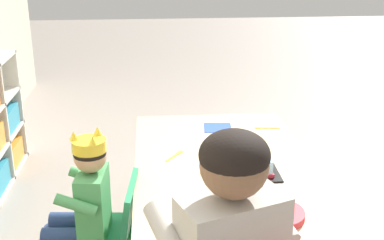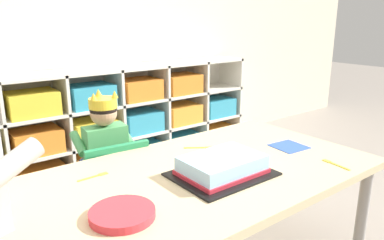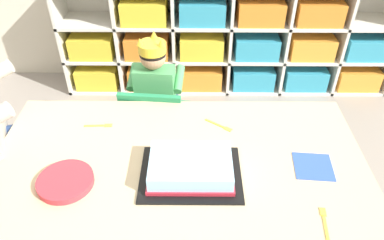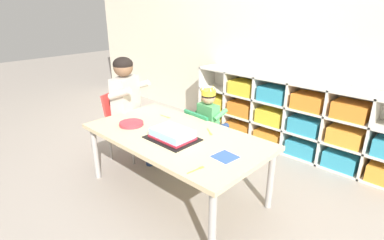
% 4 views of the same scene
% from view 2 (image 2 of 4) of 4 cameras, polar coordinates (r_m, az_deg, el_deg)
% --- Properties ---
extents(storage_cubby_shelf, '(2.40, 0.32, 0.79)m').
position_cam_2_polar(storage_cubby_shelf, '(2.89, -11.65, -0.82)').
color(storage_cubby_shelf, silver).
rests_on(storage_cubby_shelf, ground).
extents(activity_table, '(1.52, 0.83, 0.54)m').
position_cam_2_polar(activity_table, '(1.56, 1.22, -9.57)').
color(activity_table, '#D1B789').
rests_on(activity_table, ground).
extents(classroom_chair_blue, '(0.37, 0.35, 0.57)m').
position_cam_2_polar(classroom_chair_blue, '(1.95, -12.22, -9.22)').
color(classroom_chair_blue, '#238451').
rests_on(classroom_chair_blue, ground).
extents(child_with_crown, '(0.31, 0.31, 0.81)m').
position_cam_2_polar(child_with_crown, '(1.99, -13.53, -4.20)').
color(child_with_crown, '#4C9E5B').
rests_on(child_with_crown, ground).
extents(birthday_cake_on_tray, '(0.39, 0.30, 0.08)m').
position_cam_2_polar(birthday_cake_on_tray, '(1.50, 4.64, -7.25)').
color(birthday_cake_on_tray, black).
rests_on(birthday_cake_on_tray, activity_table).
extents(paper_plate_stack, '(0.21, 0.21, 0.03)m').
position_cam_2_polar(paper_plate_stack, '(1.23, -10.70, -14.02)').
color(paper_plate_stack, '#DB333D').
rests_on(paper_plate_stack, activity_table).
extents(paper_napkin_square, '(0.16, 0.16, 0.00)m').
position_cam_2_polar(paper_napkin_square, '(1.88, 14.73, -3.96)').
color(paper_napkin_square, '#3356B7').
rests_on(paper_napkin_square, activity_table).
extents(fork_at_table_front_edge, '(0.12, 0.09, 0.00)m').
position_cam_2_polar(fork_at_table_front_edge, '(1.80, 1.25, -4.27)').
color(fork_at_table_front_edge, yellow).
rests_on(fork_at_table_front_edge, activity_table).
extents(fork_by_napkin, '(0.03, 0.14, 0.00)m').
position_cam_2_polar(fork_by_napkin, '(1.72, 21.12, -6.34)').
color(fork_by_napkin, yellow).
rests_on(fork_by_napkin, activity_table).
extents(fork_near_child_seat, '(0.13, 0.02, 0.00)m').
position_cam_2_polar(fork_near_child_seat, '(1.54, -14.72, -8.37)').
color(fork_near_child_seat, yellow).
rests_on(fork_near_child_seat, activity_table).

